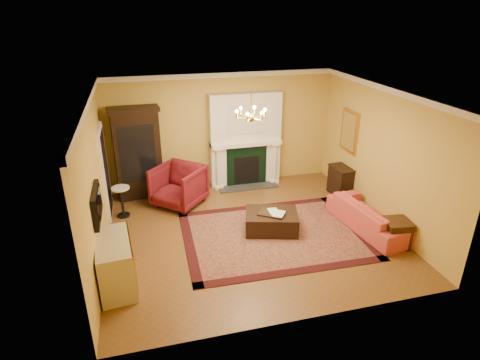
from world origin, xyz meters
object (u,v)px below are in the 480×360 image
object	(u,v)px
china_cabinet	(138,155)
end_table	(396,234)
commode	(116,264)
console_table	(340,181)
wingback_armchair	(178,184)
leather_ottoman	(271,221)
pedestal_table	(122,200)
coral_sofa	(370,212)

from	to	relation	value
china_cabinet	end_table	distance (m)	6.24
commode	console_table	distance (m)	6.00
wingback_armchair	leather_ottoman	distance (m)	2.53
pedestal_table	console_table	world-z (taller)	pedestal_table
china_cabinet	leather_ottoman	xyz separation A→B (m)	(2.68, -2.53, -0.89)
pedestal_table	coral_sofa	bearing A→B (deg)	-20.37
china_cabinet	end_table	world-z (taller)	china_cabinet
coral_sofa	leather_ottoman	world-z (taller)	coral_sofa
pedestal_table	coral_sofa	distance (m)	5.58
coral_sofa	console_table	world-z (taller)	coral_sofa
coral_sofa	console_table	xyz separation A→B (m)	(0.20, 1.74, -0.05)
end_table	console_table	world-z (taller)	console_table
coral_sofa	end_table	distance (m)	0.79
china_cabinet	wingback_armchair	size ratio (longest dim) A/B	2.02
end_table	leather_ottoman	bearing A→B (deg)	151.36
china_cabinet	leather_ottoman	size ratio (longest dim) A/B	1.99
commode	console_table	xyz separation A→B (m)	(5.51, 2.38, -0.09)
coral_sofa	leather_ottoman	distance (m)	2.16
end_table	pedestal_table	bearing A→B (deg)	153.26
coral_sofa	leather_ottoman	xyz separation A→B (m)	(-2.10, 0.46, -0.19)
commode	console_table	world-z (taller)	commode
commode	end_table	size ratio (longest dim) A/B	2.19
china_cabinet	end_table	xyz separation A→B (m)	(4.92, -3.75, -0.83)
commode	china_cabinet	bearing A→B (deg)	76.93
pedestal_table	commode	distance (m)	2.59
wingback_armchair	pedestal_table	world-z (taller)	wingback_armchair
wingback_armchair	console_table	distance (m)	4.12
coral_sofa	leather_ottoman	size ratio (longest dim) A/B	1.89
commode	leather_ottoman	world-z (taller)	commode
wingback_armchair	commode	size ratio (longest dim) A/B	0.91
wingback_armchair	console_table	bearing A→B (deg)	35.58
console_table	end_table	bearing A→B (deg)	-95.69
commode	end_table	world-z (taller)	commode
console_table	leather_ottoman	xyz separation A→B (m)	(-2.30, -1.28, -0.14)
china_cabinet	commode	distance (m)	3.72
commode	console_table	size ratio (longest dim) A/B	1.65
pedestal_table	leather_ottoman	size ratio (longest dim) A/B	0.66
coral_sofa	end_table	world-z (taller)	coral_sofa
commode	coral_sofa	bearing A→B (deg)	2.13
end_table	coral_sofa	bearing A→B (deg)	100.45
leather_ottoman	china_cabinet	bearing A→B (deg)	152.49
end_table	china_cabinet	bearing A→B (deg)	142.69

